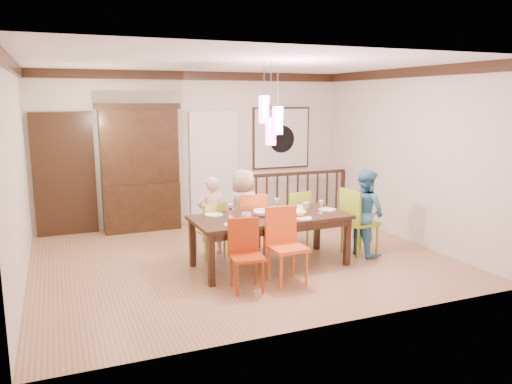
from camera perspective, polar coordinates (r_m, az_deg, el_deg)
name	(u,v)px	position (r m, az deg, el deg)	size (l,w,h in m)	color
floor	(241,258)	(7.68, -1.72, -7.56)	(6.00, 6.00, 0.00)	#926646
ceiling	(240,63)	(7.32, -1.85, 14.56)	(6.00, 6.00, 0.00)	white
wall_back	(196,148)	(9.73, -6.91, 4.97)	(6.00, 6.00, 0.00)	beige
wall_left	(16,175)	(6.93, -25.75, 1.71)	(5.00, 5.00, 0.00)	beige
wall_right	(406,155)	(8.85, 16.81, 4.03)	(5.00, 5.00, 0.00)	beige
crown_molding	(240,68)	(7.31, -1.85, 13.94)	(6.00, 5.00, 0.16)	black
panel_door	(65,176)	(9.40, -21.03, 1.68)	(1.04, 0.07, 2.24)	black
white_doorway	(214,168)	(9.84, -4.83, 2.72)	(0.97, 0.05, 2.22)	silver
painting	(281,138)	(10.30, 2.90, 6.17)	(1.25, 0.06, 1.25)	black
pendant_cluster	(271,120)	(6.96, 1.69, 8.23)	(0.27, 0.21, 1.14)	#FF4CB9
dining_table	(270,221)	(7.16, 1.62, -3.32)	(2.26, 1.08, 0.75)	black
chair_far_left	(210,226)	(7.61, -5.33, -3.85)	(0.49, 0.49, 0.87)	#96AE35
chair_far_mid	(251,218)	(7.86, -0.56, -2.98)	(0.51, 0.51, 0.96)	#E35A26
chair_far_right	(293,214)	(8.23, 4.30, -2.53)	(0.47, 0.47, 0.92)	#9CC222
chair_near_left	(247,251)	(6.29, -1.06, -6.77)	(0.45, 0.45, 0.90)	#9C2F09
chair_near_mid	(288,242)	(6.51, 3.64, -5.67)	(0.46, 0.46, 1.00)	#DB5015
chair_end_right	(360,217)	(7.89, 11.82, -2.80)	(0.53, 0.53, 1.04)	olive
china_hutch	(140,167)	(9.34, -13.13, 2.74)	(1.46, 0.46, 2.32)	black
balustrade	(298,195)	(10.05, 4.78, -0.29)	(2.32, 0.12, 0.96)	black
person_far_left	(212,216)	(7.74, -5.10, -2.73)	(0.45, 0.29, 1.23)	#FFC5C2
person_far_mid	(244,210)	(7.95, -1.42, -2.05)	(0.64, 0.42, 1.31)	beige
person_end_right	(365,212)	(7.89, 12.38, -2.26)	(0.65, 0.51, 1.34)	teal
serving_bowl	(294,213)	(7.12, 4.41, -2.45)	(0.33, 0.33, 0.08)	yellow
small_bowl	(261,214)	(7.10, 0.58, -2.51)	(0.22, 0.22, 0.07)	white
cup_left	(246,216)	(6.86, -1.11, -2.80)	(0.14, 0.14, 0.11)	silver
cup_right	(306,206)	(7.60, 5.71, -1.56)	(0.11, 0.11, 0.10)	silver
plate_far_left	(214,215)	(7.19, -4.87, -2.60)	(0.26, 0.26, 0.01)	white
plate_far_mid	(262,210)	(7.44, 0.68, -2.11)	(0.26, 0.26, 0.01)	white
plate_far_right	(301,207)	(7.72, 5.17, -1.69)	(0.26, 0.26, 0.01)	white
plate_near_left	(234,224)	(6.62, -2.54, -3.72)	(0.26, 0.26, 0.01)	white
plate_near_mid	(303,218)	(6.98, 5.39, -3.00)	(0.26, 0.26, 0.01)	white
plate_end_right	(327,210)	(7.56, 8.15, -2.01)	(0.26, 0.26, 0.01)	white
wine_glass_a	(231,211)	(7.02, -2.92, -2.16)	(0.08, 0.08, 0.19)	#590C19
wine_glass_b	(277,205)	(7.42, 2.37, -1.45)	(0.08, 0.08, 0.19)	silver
wine_glass_c	(275,213)	(6.86, 2.14, -2.46)	(0.08, 0.08, 0.19)	#590C19
wine_glass_d	(321,207)	(7.33, 7.46, -1.69)	(0.08, 0.08, 0.19)	silver
napkin	(278,221)	(6.79, 2.55, -3.37)	(0.18, 0.14, 0.01)	#D83359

